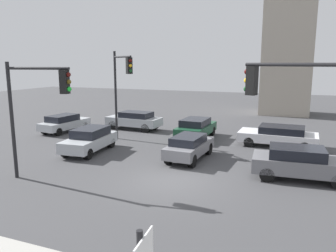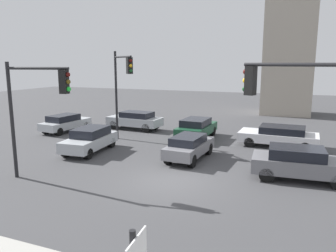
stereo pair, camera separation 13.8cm
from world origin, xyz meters
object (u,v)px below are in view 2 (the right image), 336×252
Objects in this scene: traffic_light_1 at (298,106)px; car_4 at (189,146)px; traffic_light_0 at (122,80)px; car_2 at (196,128)px; car_3 at (279,136)px; car_1 at (300,163)px; car_7 at (135,120)px; car_5 at (65,123)px; traffic_light_2 at (37,98)px; car_6 at (90,139)px.

traffic_light_1 is 1.35× the size of car_4.
traffic_light_0 reaches higher than traffic_light_1.
car_4 is at bearing -25.37° from traffic_light_1.
car_3 is at bearing -90.57° from car_2.
traffic_light_1 is 5.32m from car_1.
traffic_light_0 is 1.37× the size of car_1.
car_4 is at bearing 164.09° from car_1.
traffic_light_1 is at bearing -96.80° from car_1.
car_3 is at bearing 175.60° from car_7.
car_5 is 0.95× the size of car_7.
car_1 is 9.23m from car_2.
car_7 is at bearing 89.52° from traffic_light_2.
car_1 is at bearing -99.52° from car_5.
car_7 is at bearing -24.34° from traffic_light_1.
car_7 is (-10.98, 1.48, 0.06)m from car_3.
car_5 is (-10.05, -1.55, -0.05)m from car_2.
car_1 is 1.04× the size of car_5.
car_4 is at bearing 92.36° from car_6.
car_2 is at bearing 15.90° from car_4.
car_1 reaches higher than car_4.
car_2 is (3.93, 10.65, -2.96)m from traffic_light_2.
car_4 is at bearing 15.37° from traffic_light_0.
traffic_light_2 is 14.38m from car_3.
traffic_light_2 is 5.76m from car_6.
traffic_light_1 is 10.87m from car_3.
traffic_light_2 is at bearing -161.73° from car_1.
car_1 reaches higher than car_5.
car_4 is 9.16m from car_7.
car_7 reaches higher than car_2.
car_3 is 1.19× the size of car_4.
traffic_light_0 reaches higher than car_4.
car_4 is at bearing 139.74° from car_7.
traffic_light_2 is 1.25× the size of car_5.
traffic_light_0 is 10.63m from car_3.
car_7 is at bearing 78.90° from car_2.
car_1 reaches higher than car_7.
car_2 is 5.61m from car_7.
car_5 is at bearing 100.60° from car_2.
car_3 is (-1.09, 10.34, -3.15)m from traffic_light_1.
car_2 is (4.21, 2.82, -3.37)m from traffic_light_0.
car_5 is at bearing 34.78° from car_7.
car_7 reaches higher than car_5.
traffic_light_0 reaches higher than car_6.
car_6 reaches higher than car_5.
traffic_light_2 is at bearing 20.53° from traffic_light_1.
car_7 is at bearing -178.98° from car_6.
traffic_light_1 is 1.23× the size of car_7.
car_4 is (5.39, -2.24, -3.39)m from traffic_light_0.
traffic_light_1 reaches higher than car_2.
car_4 is at bearing -101.33° from car_5.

